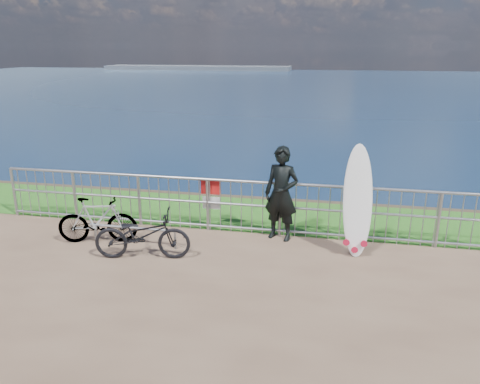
% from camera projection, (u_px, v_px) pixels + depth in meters
% --- Properties ---
extents(grass_strip, '(120.00, 120.00, 0.00)m').
position_uv_depth(grass_strip, '(242.00, 213.00, 10.74)').
color(grass_strip, '#26681C').
rests_on(grass_strip, ground).
extents(seascape, '(260.00, 260.00, 5.00)m').
position_uv_depth(seascape, '(198.00, 70.00, 155.65)').
color(seascape, brown).
rests_on(seascape, ground).
extents(railing, '(10.06, 0.10, 1.13)m').
position_uv_depth(railing, '(232.00, 205.00, 9.54)').
color(railing, '#96999F').
rests_on(railing, ground).
extents(surfer, '(0.78, 0.61, 1.87)m').
position_uv_depth(surfer, '(281.00, 194.00, 9.10)').
color(surfer, black).
rests_on(surfer, ground).
extents(surfboard, '(0.61, 0.55, 2.05)m').
position_uv_depth(surfboard, '(357.00, 205.00, 8.43)').
color(surfboard, white).
rests_on(surfboard, ground).
extents(bicycle_near, '(1.80, 0.91, 0.90)m').
position_uv_depth(bicycle_near, '(142.00, 235.00, 8.37)').
color(bicycle_near, black).
rests_on(bicycle_near, ground).
extents(bicycle_far, '(1.59, 0.79, 0.92)m').
position_uv_depth(bicycle_far, '(97.00, 220.00, 9.05)').
color(bicycle_far, black).
rests_on(bicycle_far, ground).
extents(bike_rack, '(1.84, 0.05, 0.38)m').
position_uv_depth(bike_rack, '(134.00, 230.00, 8.96)').
color(bike_rack, '#96999F').
rests_on(bike_rack, ground).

